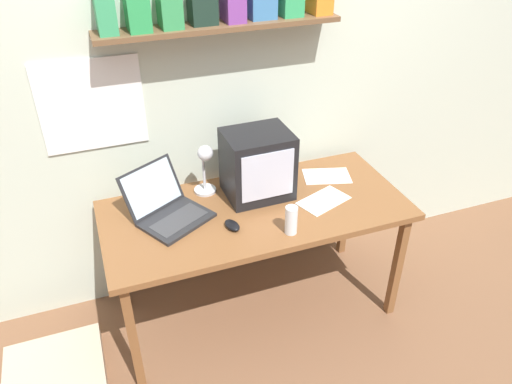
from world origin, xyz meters
TOP-DOWN VIEW (x-y plane):
  - ground_plane at (0.00, 0.00)m, footprint 12.00×12.00m
  - back_wall at (-0.00, 0.44)m, footprint 5.60×0.24m
  - corner_desk at (0.00, 0.00)m, footprint 1.62×0.73m
  - crt_monitor at (0.06, 0.13)m, footprint 0.35×0.30m
  - laptop at (-0.46, 0.09)m, footprint 0.46×0.47m
  - desk_lamp at (-0.21, 0.22)m, footprint 0.12×0.15m
  - juice_glass at (0.09, -0.26)m, footprint 0.06×0.06m
  - computer_mouse at (-0.17, -0.12)m, footprint 0.08×0.12m
  - open_notebook at (0.37, -0.07)m, footprint 0.31×0.25m
  - loose_paper_near_monitor at (0.50, 0.16)m, footprint 0.31×0.24m
  - floor_cushion at (-1.16, -0.14)m, footprint 0.50×0.50m

SIDE VIEW (x-z plane):
  - ground_plane at x=0.00m, z-range 0.00..0.00m
  - floor_cushion at x=-1.16m, z-range 0.00..0.10m
  - corner_desk at x=0.00m, z-range 0.31..1.06m
  - open_notebook at x=0.37m, z-range 0.75..0.75m
  - loose_paper_near_monitor at x=0.50m, z-range 0.75..0.75m
  - computer_mouse at x=-0.17m, z-range 0.75..0.78m
  - laptop at x=-0.46m, z-range 0.69..0.93m
  - juice_glass at x=0.09m, z-range 0.74..0.89m
  - crt_monitor at x=0.06m, z-range 0.75..1.11m
  - desk_lamp at x=-0.21m, z-range 0.78..1.09m
  - back_wall at x=0.00m, z-range 0.01..2.61m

